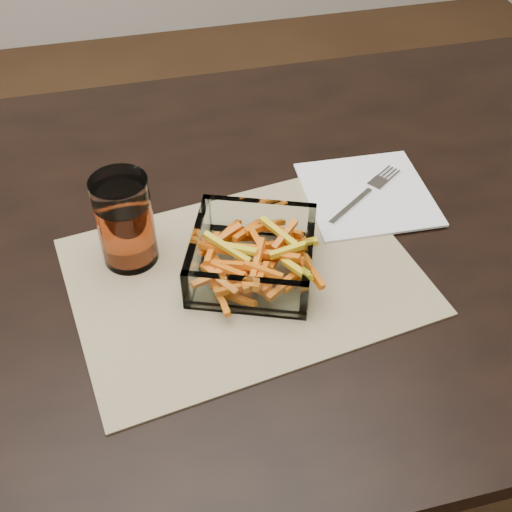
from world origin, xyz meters
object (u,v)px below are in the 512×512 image
object	(u,v)px
glass_bowl	(252,257)
dining_table	(172,281)
fork	(367,193)
tumbler	(126,224)

from	to	relation	value
glass_bowl	dining_table	bearing A→B (deg)	138.06
fork	tumbler	bearing A→B (deg)	-118.09
glass_bowl	fork	distance (m)	0.24
dining_table	tumbler	size ratio (longest dim) A/B	12.24
dining_table	fork	xyz separation A→B (m)	(0.31, 0.02, 0.10)
dining_table	fork	world-z (taller)	fork
glass_bowl	tumbler	xyz separation A→B (m)	(-0.16, 0.07, 0.04)
dining_table	tumbler	xyz separation A→B (m)	(-0.05, -0.03, 0.15)
dining_table	glass_bowl	size ratio (longest dim) A/B	7.91
glass_bowl	fork	size ratio (longest dim) A/B	1.35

